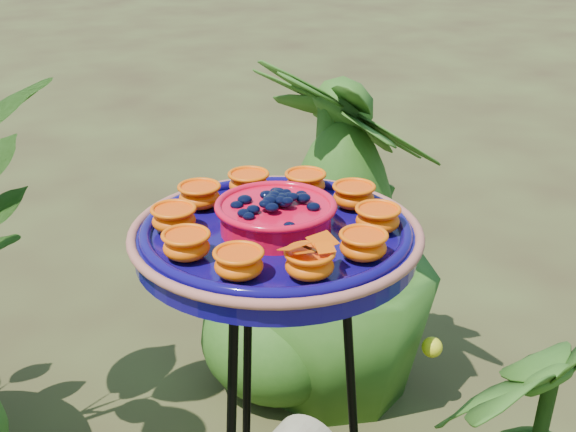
# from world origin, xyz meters

# --- Properties ---
(tripod_stand) EXTENTS (0.30, 0.32, 0.81)m
(tripod_stand) POSITION_xyz_m (0.08, -0.10, 0.49)
(tripod_stand) COLOR black
(tripod_stand) RESTS_ON ground
(feeder_dish) EXTENTS (0.43, 0.43, 0.10)m
(feeder_dish) POSITION_xyz_m (0.08, -0.10, 0.85)
(feeder_dish) COLOR #0D0752
(feeder_dish) RESTS_ON tripod_stand
(shrub_back_right) EXTENTS (0.62, 0.62, 0.92)m
(shrub_back_right) POSITION_xyz_m (0.55, 0.56, 0.46)
(shrub_back_right) COLOR #2A5516
(shrub_back_right) RESTS_ON ground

